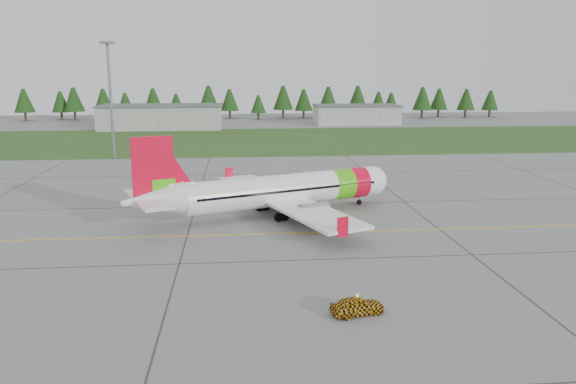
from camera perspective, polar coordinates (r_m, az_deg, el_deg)
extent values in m
plane|color=gray|center=(48.24, 7.16, -6.71)|extent=(320.00, 320.00, 0.00)
cylinder|color=white|center=(61.62, -0.26, 0.23)|extent=(22.67, 11.46, 3.44)
sphere|color=white|center=(67.36, 8.55, 1.14)|extent=(3.44, 3.44, 3.44)
cone|color=white|center=(56.83, -13.58, -0.84)|extent=(7.01, 5.44, 3.44)
cube|color=black|center=(67.45, 8.74, 1.42)|extent=(2.14, 2.65, 0.49)
cylinder|color=#4DD30F|center=(64.97, 5.35, 0.81)|extent=(3.41, 4.11, 3.52)
cylinder|color=red|center=(66.09, 6.91, 0.97)|extent=(3.08, 3.99, 3.52)
cube|color=white|center=(61.64, -0.63, -0.69)|extent=(14.68, 28.13, 0.32)
cube|color=red|center=(73.88, -5.98, 1.82)|extent=(1.05, 0.53, 1.77)
cube|color=red|center=(49.18, 5.58, -3.55)|extent=(1.05, 0.53, 1.77)
cylinder|color=gray|center=(66.59, -1.41, -0.14)|extent=(3.63, 2.87, 1.85)
cylinder|color=gray|center=(58.16, 2.63, -1.99)|extent=(3.63, 2.87, 1.85)
cube|color=red|center=(56.28, -13.55, 2.11)|extent=(3.91, 1.76, 6.71)
cube|color=#4DD30F|center=(56.86, -12.50, 0.27)|extent=(2.28, 1.17, 2.12)
cube|color=white|center=(56.69, -14.02, -0.67)|extent=(6.29, 10.50, 0.19)
cylinder|color=slate|center=(66.82, 7.25, -0.77)|extent=(0.16, 0.16, 1.24)
cylinder|color=black|center=(66.90, 7.24, -1.04)|extent=(0.65, 0.45, 0.60)
cylinder|color=slate|center=(63.68, -2.31, -1.13)|extent=(0.19, 0.19, 1.68)
cylinder|color=black|center=(63.63, -2.59, -1.50)|extent=(1.00, 0.70, 0.92)
cylinder|color=slate|center=(59.33, -0.35, -2.13)|extent=(0.19, 0.19, 1.68)
cylinder|color=black|center=(59.27, -0.66, -2.52)|extent=(1.00, 0.70, 0.92)
imported|color=#FBA90D|center=(37.13, 7.08, -9.74)|extent=(1.51, 1.67, 3.55)
imported|color=silver|center=(99.77, -12.75, 4.32)|extent=(1.60, 1.51, 4.53)
cube|color=#30561E|center=(127.85, -0.73, 5.32)|extent=(320.00, 50.00, 0.03)
cube|color=gold|center=(55.70, 5.40, -4.04)|extent=(120.00, 0.25, 0.02)
cube|color=#A8A8A3|center=(156.27, -12.70, 7.40)|extent=(32.00, 14.00, 6.00)
cube|color=#A8A8A3|center=(166.75, 6.94, 7.77)|extent=(24.00, 12.00, 5.20)
cylinder|color=slate|center=(104.94, -17.54, 8.69)|extent=(0.50, 0.50, 20.00)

